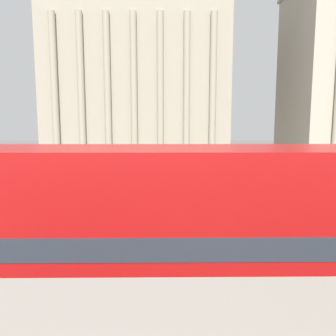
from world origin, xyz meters
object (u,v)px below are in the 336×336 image
(traffic_light_near, at_px, (263,185))
(traffic_light_mid, at_px, (272,165))
(double_decker_bus, at_px, (163,236))
(car_maroon, at_px, (202,178))
(pedestrian_olive, at_px, (139,162))
(plaza_building_left, at_px, (139,81))

(traffic_light_near, relative_size, traffic_light_mid, 1.09)
(double_decker_bus, bearing_deg, traffic_light_mid, 61.61)
(traffic_light_mid, bearing_deg, car_maroon, 133.04)
(double_decker_bus, height_order, pedestrian_olive, double_decker_bus)
(traffic_light_near, relative_size, car_maroon, 0.86)
(pedestrian_olive, bearing_deg, traffic_light_mid, 119.41)
(double_decker_bus, height_order, plaza_building_left, plaza_building_left)
(traffic_light_near, distance_m, pedestrian_olive, 21.80)
(traffic_light_mid, xyz_separation_m, pedestrian_olive, (-9.52, 12.79, -1.22))
(traffic_light_near, xyz_separation_m, pedestrian_olive, (-6.55, 20.74, -1.39))
(plaza_building_left, distance_m, pedestrian_olive, 22.12)
(double_decker_bus, height_order, traffic_light_near, double_decker_bus)
(traffic_light_near, relative_size, pedestrian_olive, 2.12)
(traffic_light_mid, bearing_deg, double_decker_bus, -116.45)
(traffic_light_near, bearing_deg, plaza_building_left, 101.24)
(car_maroon, bearing_deg, plaza_building_left, 172.12)
(plaza_building_left, distance_m, traffic_light_near, 41.89)
(car_maroon, relative_size, pedestrian_olive, 2.46)
(double_decker_bus, distance_m, plaza_building_left, 47.16)
(double_decker_bus, relative_size, car_maroon, 2.44)
(double_decker_bus, relative_size, traffic_light_mid, 3.07)
(traffic_light_mid, height_order, pedestrian_olive, traffic_light_mid)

